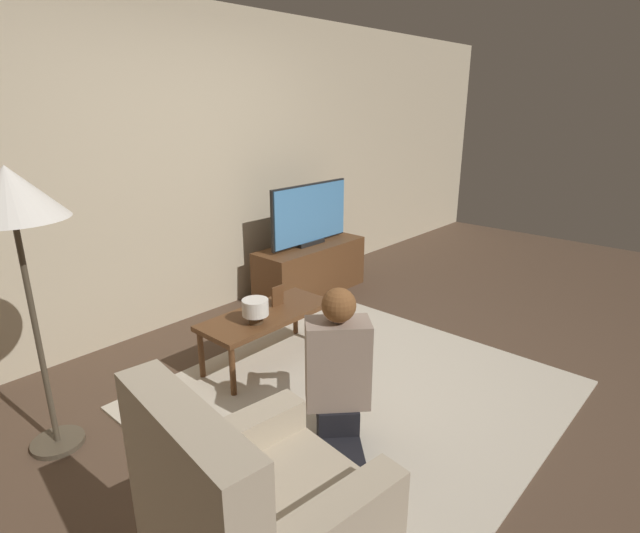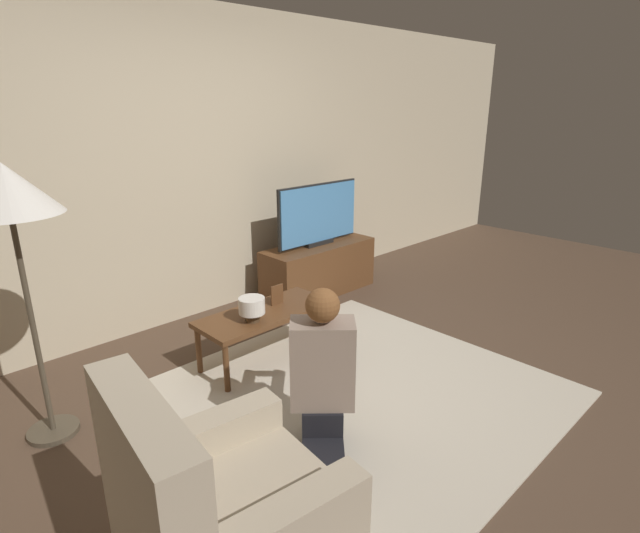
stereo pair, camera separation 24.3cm
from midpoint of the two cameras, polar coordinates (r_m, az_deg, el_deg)
ground_plane at (r=3.37m, az=5.92°, el=-14.68°), size 10.00×10.00×0.00m
wall_back at (r=4.35m, az=-13.65°, el=10.80°), size 10.00×0.06×2.60m
rug at (r=3.37m, az=5.92°, el=-14.57°), size 2.41×2.24×0.02m
tv_stand at (r=4.96m, az=1.26°, el=-0.28°), size 1.19×0.43×0.50m
tv at (r=4.81m, az=1.27°, el=5.98°), size 0.99×0.08×0.60m
coffee_table at (r=3.63m, az=-4.38°, el=-5.77°), size 1.00×0.42×0.40m
floor_lamp at (r=2.87m, az=-30.05°, el=6.53°), size 0.51×0.51×1.55m
armchair at (r=2.18m, az=-7.48°, el=-26.99°), size 0.85×0.83×0.92m
person_kneeling at (r=2.71m, az=2.92°, el=-12.20°), size 0.74×0.76×0.92m
picture_frame at (r=3.70m, az=-3.07°, el=-3.27°), size 0.11×0.01×0.15m
table_lamp at (r=3.42m, az=-5.78°, el=-4.67°), size 0.18×0.18×0.17m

